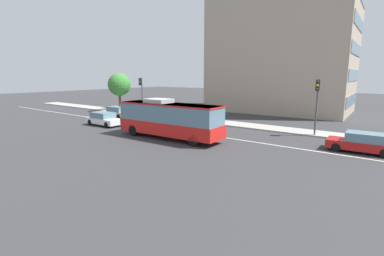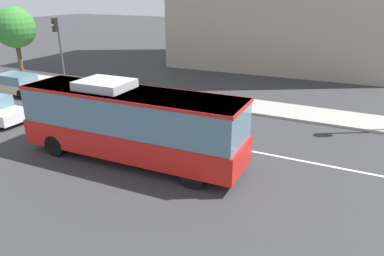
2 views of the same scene
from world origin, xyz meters
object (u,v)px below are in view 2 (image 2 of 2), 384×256
at_px(sedan_beige, 16,84).
at_px(traffic_light_near_corner, 58,40).
at_px(street_tree_kerbside_left, 15,28).
at_px(transit_bus, 130,121).

relative_size(sedan_beige, traffic_light_near_corner, 0.87).
xyz_separation_m(sedan_beige, street_tree_kerbside_left, (-4.70, 4.40, 3.38)).
relative_size(traffic_light_near_corner, street_tree_kerbside_left, 0.89).
xyz_separation_m(transit_bus, street_tree_kerbside_left, (-18.62, 9.71, 2.29)).
height_order(traffic_light_near_corner, street_tree_kerbside_left, street_tree_kerbside_left).
distance_m(sedan_beige, traffic_light_near_corner, 4.48).
height_order(transit_bus, traffic_light_near_corner, traffic_light_near_corner).
bearing_deg(transit_bus, sedan_beige, 157.46).
bearing_deg(sedan_beige, transit_bus, 158.61).
bearing_deg(traffic_light_near_corner, sedan_beige, -18.59).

